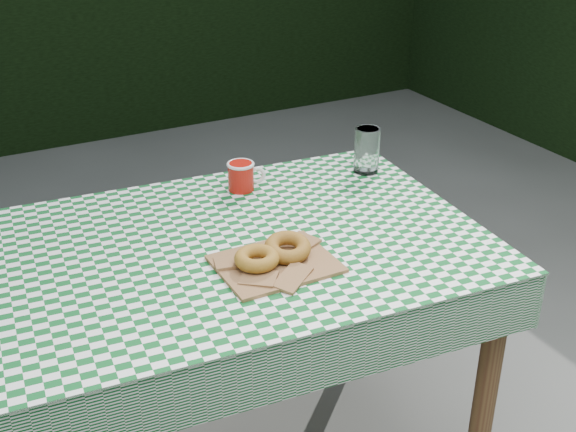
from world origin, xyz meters
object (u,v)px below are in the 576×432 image
object	(u,v)px
coffee_mug	(241,176)
drinking_glass	(367,150)
table	(233,364)
paper_bag	(276,263)

from	to	relation	value
coffee_mug	drinking_glass	size ratio (longest dim) A/B	1.07
coffee_mug	drinking_glass	world-z (taller)	drinking_glass
table	coffee_mug	distance (m)	0.53
coffee_mug	drinking_glass	xyz separation A→B (m)	(0.40, -0.05, 0.03)
table	paper_bag	bearing A→B (deg)	-65.67
drinking_glass	paper_bag	bearing A→B (deg)	-143.02
table	coffee_mug	size ratio (longest dim) A/B	8.52
paper_bag	drinking_glass	distance (m)	0.63
coffee_mug	table	bearing A→B (deg)	-103.80
table	drinking_glass	xyz separation A→B (m)	(0.56, 0.22, 0.45)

